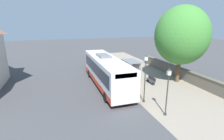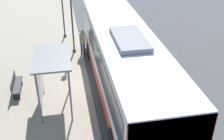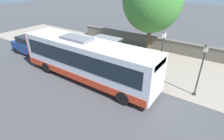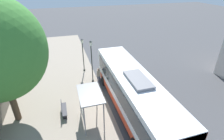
{
  "view_description": "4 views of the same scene",
  "coord_description": "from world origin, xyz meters",
  "px_view_note": "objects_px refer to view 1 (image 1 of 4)",
  "views": [
    {
      "loc": [
        7.02,
        17.62,
        7.37
      ],
      "look_at": [
        1.5,
        0.7,
        2.4
      ],
      "focal_mm": 28.0,
      "sensor_mm": 36.0,
      "label": 1
    },
    {
      "loc": [
        -1.17,
        -12.95,
        8.26
      ],
      "look_at": [
        1.21,
        -0.24,
        0.89
      ],
      "focal_mm": 45.0,
      "sensor_mm": 36.0,
      "label": 2
    },
    {
      "loc": [
        11.15,
        7.92,
        7.6
      ],
      "look_at": [
        1.34,
        1.14,
        1.4
      ],
      "focal_mm": 28.0,
      "sensor_mm": 36.0,
      "label": 3
    },
    {
      "loc": [
        -3.2,
        -11.72,
        9.79
      ],
      "look_at": [
        0.88,
        1.81,
        2.35
      ],
      "focal_mm": 28.0,
      "sensor_mm": 36.0,
      "label": 4
    }
  ],
  "objects_px": {
    "pedestrian": "(137,90)",
    "shade_tree": "(182,36)",
    "street_lamp_far": "(145,75)",
    "street_lamp_near": "(168,88)",
    "parked_car_behind_bus": "(94,61)",
    "bench": "(151,80)",
    "bus": "(106,71)",
    "bus_shelter": "(132,65)"
  },
  "relations": [
    {
      "from": "pedestrian",
      "to": "parked_car_behind_bus",
      "type": "relative_size",
      "value": 0.4
    },
    {
      "from": "bus_shelter",
      "to": "parked_car_behind_bus",
      "type": "bearing_deg",
      "value": -71.08
    },
    {
      "from": "street_lamp_far",
      "to": "street_lamp_near",
      "type": "bearing_deg",
      "value": 100.62
    },
    {
      "from": "street_lamp_near",
      "to": "street_lamp_far",
      "type": "bearing_deg",
      "value": -79.38
    },
    {
      "from": "street_lamp_near",
      "to": "shade_tree",
      "type": "relative_size",
      "value": 0.42
    },
    {
      "from": "bench",
      "to": "street_lamp_far",
      "type": "xyz_separation_m",
      "value": [
        3.26,
        4.3,
        2.2
      ]
    },
    {
      "from": "bus_shelter",
      "to": "street_lamp_near",
      "type": "xyz_separation_m",
      "value": [
        0.89,
        8.56,
        0.15
      ]
    },
    {
      "from": "street_lamp_near",
      "to": "shade_tree",
      "type": "xyz_separation_m",
      "value": [
        -6.2,
        -6.55,
        3.42
      ]
    },
    {
      "from": "bus_shelter",
      "to": "bench",
      "type": "distance_m",
      "value": 2.96
    },
    {
      "from": "bus_shelter",
      "to": "street_lamp_near",
      "type": "relative_size",
      "value": 0.7
    },
    {
      "from": "street_lamp_near",
      "to": "shade_tree",
      "type": "distance_m",
      "value": 9.65
    },
    {
      "from": "pedestrian",
      "to": "shade_tree",
      "type": "height_order",
      "value": "shade_tree"
    },
    {
      "from": "pedestrian",
      "to": "street_lamp_near",
      "type": "height_order",
      "value": "street_lamp_near"
    },
    {
      "from": "shade_tree",
      "to": "parked_car_behind_bus",
      "type": "xyz_separation_m",
      "value": [
        8.33,
        -10.8,
        -4.79
      ]
    },
    {
      "from": "bench",
      "to": "bus",
      "type": "bearing_deg",
      "value": -11.36
    },
    {
      "from": "parked_car_behind_bus",
      "to": "bench",
      "type": "bearing_deg",
      "value": 115.22
    },
    {
      "from": "bus_shelter",
      "to": "pedestrian",
      "type": "bearing_deg",
      "value": 70.08
    },
    {
      "from": "bus_shelter",
      "to": "shade_tree",
      "type": "bearing_deg",
      "value": 159.31
    },
    {
      "from": "bench",
      "to": "street_lamp_near",
      "type": "bearing_deg",
      "value": 68.54
    },
    {
      "from": "shade_tree",
      "to": "parked_car_behind_bus",
      "type": "relative_size",
      "value": 2.11
    },
    {
      "from": "pedestrian",
      "to": "street_lamp_far",
      "type": "bearing_deg",
      "value": 135.96
    },
    {
      "from": "shade_tree",
      "to": "parked_car_behind_bus",
      "type": "height_order",
      "value": "shade_tree"
    },
    {
      "from": "bench",
      "to": "shade_tree",
      "type": "bearing_deg",
      "value": 172.54
    },
    {
      "from": "bench",
      "to": "street_lamp_far",
      "type": "bearing_deg",
      "value": 52.86
    },
    {
      "from": "street_lamp_far",
      "to": "bench",
      "type": "bearing_deg",
      "value": -127.14
    },
    {
      "from": "street_lamp_near",
      "to": "bench",
      "type": "bearing_deg",
      "value": -111.46
    },
    {
      "from": "pedestrian",
      "to": "bus_shelter",
      "type": "bearing_deg",
      "value": -109.92
    },
    {
      "from": "bus",
      "to": "shade_tree",
      "type": "xyz_separation_m",
      "value": [
        -8.88,
        1.54,
        3.91
      ]
    },
    {
      "from": "bench",
      "to": "shade_tree",
      "type": "distance_m",
      "value": 6.32
    },
    {
      "from": "pedestrian",
      "to": "parked_car_behind_bus",
      "type": "distance_m",
      "value": 14.17
    },
    {
      "from": "street_lamp_far",
      "to": "shade_tree",
      "type": "relative_size",
      "value": 0.49
    },
    {
      "from": "bus",
      "to": "pedestrian",
      "type": "height_order",
      "value": "bus"
    },
    {
      "from": "bus",
      "to": "parked_car_behind_bus",
      "type": "distance_m",
      "value": 9.31
    },
    {
      "from": "parked_car_behind_bus",
      "to": "bus",
      "type": "bearing_deg",
      "value": 86.59
    },
    {
      "from": "street_lamp_near",
      "to": "street_lamp_far",
      "type": "xyz_separation_m",
      "value": [
        0.51,
        -2.7,
        0.34
      ]
    },
    {
      "from": "street_lamp_far",
      "to": "parked_car_behind_bus",
      "type": "xyz_separation_m",
      "value": [
        1.62,
        -14.65,
        -1.71
      ]
    },
    {
      "from": "parked_car_behind_bus",
      "to": "street_lamp_far",
      "type": "bearing_deg",
      "value": 96.29
    },
    {
      "from": "street_lamp_far",
      "to": "parked_car_behind_bus",
      "type": "bearing_deg",
      "value": -83.71
    },
    {
      "from": "bench",
      "to": "parked_car_behind_bus",
      "type": "xyz_separation_m",
      "value": [
        4.87,
        -10.35,
        0.48
      ]
    },
    {
      "from": "street_lamp_near",
      "to": "bus_shelter",
      "type": "bearing_deg",
      "value": -95.95
    },
    {
      "from": "bus",
      "to": "street_lamp_near",
      "type": "relative_size",
      "value": 3.13
    },
    {
      "from": "bench",
      "to": "street_lamp_near",
      "type": "distance_m",
      "value": 7.75
    }
  ]
}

